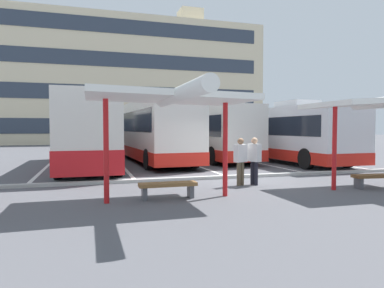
# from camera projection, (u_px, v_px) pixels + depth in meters

# --- Properties ---
(ground_plane) EXTENTS (160.00, 160.00, 0.00)m
(ground_plane) POSITION_uv_depth(u_px,v_px,m) (237.00, 180.00, 13.09)
(ground_plane) COLOR #515156
(terminal_building) EXTENTS (36.00, 10.79, 19.04)m
(terminal_building) POSITION_uv_depth(u_px,v_px,m) (128.00, 84.00, 48.15)
(terminal_building) COLOR beige
(terminal_building) RESTS_ON ground
(coach_bus_0) EXTENTS (2.61, 11.40, 3.77)m
(coach_bus_0) POSITION_uv_depth(u_px,v_px,m) (88.00, 133.00, 17.41)
(coach_bus_0) COLOR silver
(coach_bus_0) RESTS_ON ground
(coach_bus_1) EXTENTS (3.19, 11.73, 3.80)m
(coach_bus_1) POSITION_uv_depth(u_px,v_px,m) (152.00, 131.00, 20.43)
(coach_bus_1) COLOR silver
(coach_bus_1) RESTS_ON ground
(coach_bus_2) EXTENTS (2.95, 10.25, 3.54)m
(coach_bus_2) POSITION_uv_depth(u_px,v_px,m) (208.00, 133.00, 21.76)
(coach_bus_2) COLOR silver
(coach_bus_2) RESTS_ON ground
(coach_bus_3) EXTENTS (2.86, 11.19, 3.46)m
(coach_bus_3) POSITION_uv_depth(u_px,v_px,m) (282.00, 134.00, 20.56)
(coach_bus_3) COLOR silver
(coach_bus_3) RESTS_ON ground
(lane_stripe_0) EXTENTS (0.16, 14.00, 0.01)m
(lane_stripe_0) POSITION_uv_depth(u_px,v_px,m) (48.00, 166.00, 18.06)
(lane_stripe_0) COLOR white
(lane_stripe_0) RESTS_ON ground
(lane_stripe_1) EXTENTS (0.16, 14.00, 0.01)m
(lane_stripe_1) POSITION_uv_depth(u_px,v_px,m) (120.00, 164.00, 19.12)
(lane_stripe_1) COLOR white
(lane_stripe_1) RESTS_ON ground
(lane_stripe_2) EXTENTS (0.16, 14.00, 0.01)m
(lane_stripe_2) POSITION_uv_depth(u_px,v_px,m) (185.00, 162.00, 20.19)
(lane_stripe_2) COLOR white
(lane_stripe_2) RESTS_ON ground
(lane_stripe_3) EXTENTS (0.16, 14.00, 0.01)m
(lane_stripe_3) POSITION_uv_depth(u_px,v_px,m) (243.00, 160.00, 21.25)
(lane_stripe_3) COLOR white
(lane_stripe_3) RESTS_ON ground
(lane_stripe_4) EXTENTS (0.16, 14.00, 0.01)m
(lane_stripe_4) POSITION_uv_depth(u_px,v_px,m) (296.00, 159.00, 22.32)
(lane_stripe_4) COLOR white
(lane_stripe_4) RESTS_ON ground
(waiting_shelter_1) EXTENTS (4.32, 4.76, 2.94)m
(waiting_shelter_1) POSITION_uv_depth(u_px,v_px,m) (171.00, 99.00, 9.13)
(waiting_shelter_1) COLOR red
(waiting_shelter_1) RESTS_ON ground
(bench_2) EXTENTS (1.61, 0.43, 0.45)m
(bench_2) POSITION_uv_depth(u_px,v_px,m) (168.00, 187.00, 9.60)
(bench_2) COLOR brown
(bench_2) RESTS_ON ground
(waiting_shelter_2) EXTENTS (4.18, 4.53, 3.01)m
(waiting_shelter_2) POSITION_uv_depth(u_px,v_px,m) (383.00, 104.00, 11.07)
(waiting_shelter_2) COLOR red
(waiting_shelter_2) RESTS_ON ground
(bench_3) EXTENTS (1.72, 0.60, 0.45)m
(bench_3) POSITION_uv_depth(u_px,v_px,m) (378.00, 178.00, 11.30)
(bench_3) COLOR brown
(bench_3) RESTS_ON ground
(platform_kerb) EXTENTS (44.00, 0.24, 0.12)m
(platform_kerb) POSITION_uv_depth(u_px,v_px,m) (232.00, 177.00, 13.54)
(platform_kerb) COLOR #ADADA8
(platform_kerb) RESTS_ON ground
(waiting_passenger_2) EXTENTS (0.52, 0.39, 1.62)m
(waiting_passenger_2) POSITION_uv_depth(u_px,v_px,m) (241.00, 158.00, 11.80)
(waiting_passenger_2) COLOR brown
(waiting_passenger_2) RESTS_ON ground
(waiting_passenger_3) EXTENTS (0.36, 0.52, 1.64)m
(waiting_passenger_3) POSITION_uv_depth(u_px,v_px,m) (254.00, 158.00, 11.90)
(waiting_passenger_3) COLOR black
(waiting_passenger_3) RESTS_ON ground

